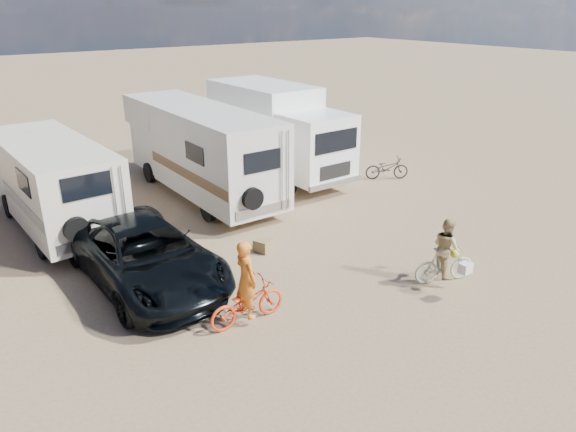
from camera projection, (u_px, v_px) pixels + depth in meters
ground at (320, 268)px, 13.84m from camera, size 140.00×140.00×0.00m
rv_main at (200, 152)px, 18.62m from camera, size 2.40×8.10×3.11m
rv_left at (54, 186)px, 15.85m from camera, size 2.48×6.37×2.67m
box_truck at (278, 133)px, 20.49m from camera, size 2.48×6.72×3.51m
dark_suv at (145, 255)px, 12.85m from camera, size 2.61×5.51×1.52m
bike_man at (247, 303)px, 11.34m from camera, size 1.79×0.66×0.94m
bike_woman at (445, 264)px, 13.00m from camera, size 1.62×0.99×0.94m
rider_man at (246, 287)px, 11.19m from camera, size 0.43×0.64×1.74m
rider_woman at (446, 254)px, 12.90m from camera, size 0.79×0.88×1.50m
bike_parked at (387, 168)px, 20.65m from camera, size 1.74×1.37×0.88m
cooler at (249, 205)px, 17.48m from camera, size 0.65×0.50×0.49m
crate at (264, 245)px, 14.72m from camera, size 0.55×0.55×0.34m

